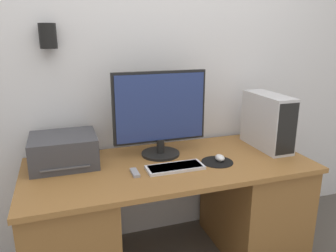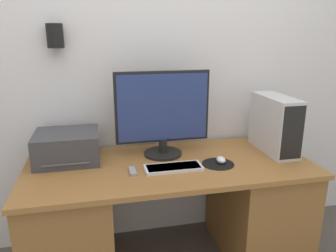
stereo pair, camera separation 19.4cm
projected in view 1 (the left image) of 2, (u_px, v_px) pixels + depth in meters
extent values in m
cube|color=silver|center=(150.00, 54.00, 2.23)|extent=(6.40, 0.05, 2.70)
cylinder|color=black|center=(48.00, 36.00, 1.93)|extent=(0.10, 0.10, 0.15)
cube|color=brown|center=(170.00, 165.00, 2.02)|extent=(1.74, 0.75, 0.03)
cube|color=brown|center=(71.00, 235.00, 1.93)|extent=(0.49, 0.69, 0.69)
cube|color=brown|center=(252.00, 201.00, 2.30)|extent=(0.49, 0.69, 0.69)
cylinder|color=black|center=(161.00, 154.00, 2.15)|extent=(0.25, 0.25, 0.02)
cylinder|color=black|center=(160.00, 146.00, 2.13)|extent=(0.05, 0.05, 0.09)
cube|color=black|center=(160.00, 107.00, 2.07)|extent=(0.60, 0.03, 0.45)
cube|color=navy|center=(161.00, 108.00, 2.05)|extent=(0.57, 0.01, 0.42)
cube|color=silver|center=(174.00, 168.00, 1.92)|extent=(0.34, 0.14, 0.02)
cube|color=white|center=(174.00, 167.00, 1.92)|extent=(0.31, 0.12, 0.01)
cylinder|color=black|center=(217.00, 162.00, 2.02)|extent=(0.20, 0.20, 0.00)
ellipsoid|color=silver|center=(220.00, 158.00, 2.03)|extent=(0.05, 0.08, 0.04)
cube|color=#B2B2B7|center=(267.00, 121.00, 2.24)|extent=(0.16, 0.42, 0.37)
cube|color=black|center=(287.00, 129.00, 2.06)|extent=(0.14, 0.01, 0.34)
cube|color=#38383D|center=(64.00, 150.00, 1.97)|extent=(0.39, 0.33, 0.18)
cube|color=#515156|center=(65.00, 164.00, 1.89)|extent=(0.27, 0.15, 0.01)
cube|color=gray|center=(135.00, 173.00, 1.86)|extent=(0.04, 0.11, 0.02)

